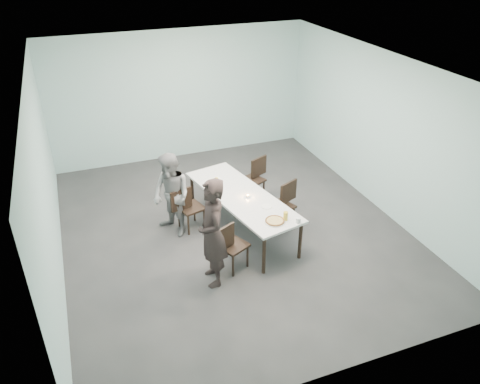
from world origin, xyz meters
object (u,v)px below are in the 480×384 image
object	(u,v)px
diner_near	(212,233)
tealight	(248,196)
amber_tumbler	(216,180)
table	(242,198)
chair_far_left	(187,206)
beer_glass	(286,216)
chair_near_left	(229,244)
diner_far	(172,195)
side_plate	(267,206)
chair_near_right	(284,202)
water_tumbler	(298,220)
pizza	(275,221)
chair_far_right	(255,176)

from	to	relation	value
diner_near	tealight	size ratio (longest dim) A/B	31.97
amber_tumbler	table	bearing A→B (deg)	-67.22
chair_far_left	beer_glass	size ratio (longest dim) A/B	5.80
chair_near_left	diner_far	distance (m)	1.51
side_plate	beer_glass	world-z (taller)	beer_glass
side_plate	tealight	xyz separation A→B (m)	(-0.18, 0.41, 0.02)
chair_near_right	diner_far	distance (m)	2.05
water_tumbler	amber_tumbler	xyz separation A→B (m)	(-0.80, 1.79, -0.01)
table	pizza	bearing A→B (deg)	-79.19
side_plate	tealight	world-z (taller)	tealight
diner_far	table	bearing A→B (deg)	46.34
chair_far_right	chair_near_left	bearing A→B (deg)	32.94
water_tumbler	side_plate	bearing A→B (deg)	113.78
table	water_tumbler	distance (m)	1.28
chair_near_left	chair_far_right	xyz separation A→B (m)	(1.27, 2.03, 0.00)
chair_near_left	amber_tumbler	xyz separation A→B (m)	(0.32, 1.62, 0.29)
chair_near_left	chair_far_left	xyz separation A→B (m)	(-0.32, 1.38, 0.00)
chair_far_left	beer_glass	bearing A→B (deg)	-63.78
beer_glass	amber_tumbler	size ratio (longest dim) A/B	1.88
chair_far_right	beer_glass	xyz separation A→B (m)	(-0.31, -2.05, 0.32)
diner_far	side_plate	size ratio (longest dim) A/B	8.65
chair_far_left	side_plate	distance (m)	1.50
diner_far	tealight	world-z (taller)	diner_far
water_tumbler	tealight	distance (m)	1.14
water_tumbler	diner_far	bearing A→B (deg)	138.15
diner_far	water_tumbler	xyz separation A→B (m)	(1.71, -1.53, 0.02)
diner_near	amber_tumbler	bearing A→B (deg)	163.37
pizza	water_tumbler	size ratio (longest dim) A/B	3.78
chair_far_right	pizza	bearing A→B (deg)	51.49
tealight	chair_near_right	bearing A→B (deg)	0.40
chair_far_right	tealight	bearing A→B (deg)	37.03
side_plate	tealight	size ratio (longest dim) A/B	3.21
side_plate	amber_tumbler	distance (m)	1.26
diner_near	amber_tumbler	size ratio (longest dim) A/B	22.38
chair_near_right	amber_tumbler	xyz separation A→B (m)	(-1.06, 0.74, 0.29)
chair_near_left	diner_far	bearing A→B (deg)	87.85
pizza	amber_tumbler	size ratio (longest dim) A/B	4.25
pizza	chair_near_right	bearing A→B (deg)	55.99
diner_near	chair_near_left	bearing A→B (deg)	121.05
table	beer_glass	world-z (taller)	beer_glass
tealight	water_tumbler	bearing A→B (deg)	-66.11
amber_tumbler	water_tumbler	bearing A→B (deg)	-65.91
table	beer_glass	xyz separation A→B (m)	(0.37, -1.01, 0.13)
pizza	water_tumbler	xyz separation A→B (m)	(0.34, -0.16, 0.03)
table	side_plate	bearing A→B (deg)	-63.98
chair_near_right	water_tumbler	distance (m)	1.12
water_tumbler	tealight	size ratio (longest dim) A/B	1.61
diner_far	amber_tumbler	size ratio (longest dim) A/B	19.46
diner_near	beer_glass	bearing A→B (deg)	99.67
chair_near_left	beer_glass	size ratio (longest dim) A/B	5.80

